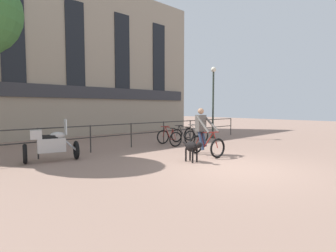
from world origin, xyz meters
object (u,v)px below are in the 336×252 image
dog (192,147)px  parked_bicycle_near_lamp (169,137)px  parked_bicycle_mid_left (183,136)px  cyclist_with_bike (204,134)px  parked_motorcycle (51,144)px  parked_bicycle_mid_right (196,135)px  street_lamp (213,98)px

dog → parked_bicycle_near_lamp: size_ratio=0.73×
parked_bicycle_mid_left → parked_bicycle_near_lamp: bearing=8.3°
cyclist_with_bike → parked_motorcycle: 5.15m
parked_motorcycle → parked_bicycle_near_lamp: parked_motorcycle is taller
parked_bicycle_near_lamp → parked_motorcycle: bearing=10.5°
parked_bicycle_near_lamp → parked_bicycle_mid_left: (0.92, -0.00, 0.00)m
dog → parked_bicycle_mid_right: bearing=45.7°
cyclist_with_bike → parked_bicycle_near_lamp: (0.72, 2.62, -0.41)m
dog → parked_motorcycle: (-3.24, 3.11, 0.09)m
cyclist_with_bike → street_lamp: bearing=41.6°
cyclist_with_bike → parked_bicycle_mid_right: 3.69m
parked_motorcycle → parked_bicycle_mid_left: (6.11, 0.05, -0.20)m
cyclist_with_bike → dog: 1.37m
parked_bicycle_near_lamp → cyclist_with_bike: bearing=84.5°
parked_motorcycle → parked_bicycle_mid_right: parked_motorcycle is taller
parked_motorcycle → parked_bicycle_near_lamp: bearing=-76.1°
parked_motorcycle → parked_bicycle_mid_left: 6.12m
parked_bicycle_mid_left → street_lamp: (2.80, 0.39, 1.87)m
parked_bicycle_mid_left → parked_bicycle_mid_right: (0.92, -0.00, 0.00)m
cyclist_with_bike → parked_bicycle_mid_right: bearing=53.0°
parked_motorcycle → parked_bicycle_mid_left: parked_motorcycle is taller
cyclist_with_bike → parked_motorcycle: (-4.47, 2.56, -0.20)m
cyclist_with_bike → parked_bicycle_near_lamp: size_ratio=1.41×
dog → parked_bicycle_mid_left: size_ratio=0.74×
cyclist_with_bike → dog: cyclist_with_bike is taller
parked_bicycle_mid_left → parked_motorcycle: bearing=8.8°
parked_bicycle_mid_left → cyclist_with_bike: bearing=66.1°
parked_motorcycle → parked_bicycle_near_lamp: (5.19, 0.05, -0.20)m
dog → parked_motorcycle: size_ratio=0.51×
street_lamp → dog: bearing=-147.9°
parked_bicycle_near_lamp → parked_bicycle_mid_left: 0.92m
dog → parked_bicycle_mid_left: (2.87, 3.16, -0.12)m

